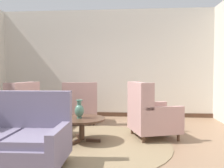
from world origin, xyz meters
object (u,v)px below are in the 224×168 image
at_px(porcelain_vase, 79,110).
at_px(armchair_back_corner, 150,115).
at_px(armchair_beside_settee, 80,106).
at_px(coffee_table, 82,122).
at_px(armchair_foreground_right, 14,115).
at_px(settee, 16,139).

distance_m(porcelain_vase, armchair_back_corner, 1.40).
xyz_separation_m(armchair_beside_settee, armchair_back_corner, (1.67, -1.17, 0.01)).
relative_size(coffee_table, armchair_beside_settee, 0.82).
bearing_deg(armchair_foreground_right, coffee_table, 93.07).
xyz_separation_m(armchair_foreground_right, armchair_beside_settee, (1.06, 1.35, -0.01)).
relative_size(armchair_foreground_right, armchair_beside_settee, 1.04).
bearing_deg(armchair_back_corner, coffee_table, 88.94).
distance_m(coffee_table, settee, 1.44).
height_order(armchair_foreground_right, armchair_beside_settee, armchair_foreground_right).
height_order(porcelain_vase, armchair_back_corner, armchair_back_corner).
bearing_deg(armchair_back_corner, armchair_beside_settee, 36.89).
bearing_deg(settee, armchair_beside_settee, 83.49).
relative_size(settee, armchair_beside_settee, 1.30).
height_order(coffee_table, armchair_back_corner, armchair_back_corner).
xyz_separation_m(coffee_table, armchair_back_corner, (1.29, 0.39, 0.09)).
distance_m(settee, armchair_back_corner, 2.56).
bearing_deg(armchair_beside_settee, settee, 74.92).
height_order(armchair_foreground_right, armchair_back_corner, armchair_back_corner).
xyz_separation_m(armchair_foreground_right, armchair_back_corner, (2.73, 0.17, 0.01)).
xyz_separation_m(settee, armchair_foreground_right, (-0.82, 1.52, 0.05)).
height_order(settee, armchair_back_corner, armchair_back_corner).
relative_size(porcelain_vase, armchair_back_corner, 0.31).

